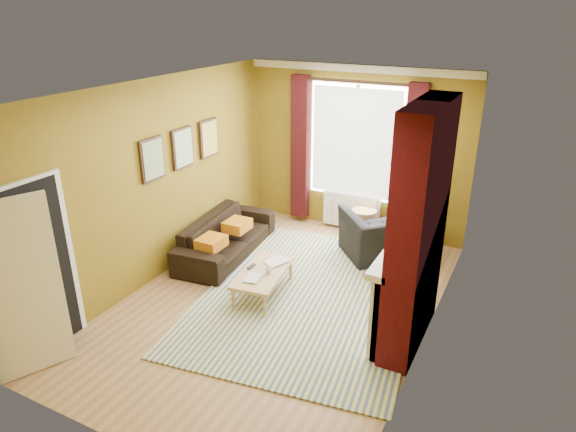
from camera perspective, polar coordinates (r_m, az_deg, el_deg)
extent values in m
plane|color=olive|center=(6.94, -0.95, -9.52)|extent=(5.50, 5.50, 0.00)
cube|color=olive|center=(8.71, 7.58, 7.17)|extent=(3.80, 0.02, 2.80)
cube|color=olive|center=(4.34, -18.68, -10.57)|extent=(3.80, 0.02, 2.80)
cube|color=olive|center=(5.73, 15.99, -1.88)|extent=(0.02, 5.50, 2.80)
cube|color=olive|center=(7.34, -14.26, 3.73)|extent=(0.02, 5.50, 2.80)
cube|color=white|center=(5.94, -1.13, 14.00)|extent=(3.80, 5.50, 0.01)
cube|color=#45090E|center=(5.76, 14.30, -1.57)|extent=(0.35, 1.40, 2.80)
cube|color=silver|center=(6.18, 11.77, -8.44)|extent=(0.12, 1.30, 1.10)
cube|color=silver|center=(5.94, 11.71, -3.96)|extent=(0.22, 1.40, 0.08)
cube|color=silver|center=(5.73, 9.90, -11.39)|extent=(0.16, 0.14, 1.04)
cube|color=silver|center=(6.69, 12.98, -6.29)|extent=(0.16, 0.14, 1.04)
cube|color=black|center=(6.23, 11.97, -9.29)|extent=(0.06, 0.80, 0.90)
cube|color=black|center=(6.46, 11.49, -12.42)|extent=(0.20, 1.00, 0.06)
cube|color=silver|center=(5.58, 10.90, -4.32)|extent=(0.03, 0.12, 0.16)
cube|color=black|center=(5.80, 11.62, -3.40)|extent=(0.03, 0.10, 0.14)
cylinder|color=black|center=(6.03, 12.28, -2.55)|extent=(0.10, 0.10, 0.12)
cube|color=black|center=(5.63, 12.86, 2.96)|extent=(0.03, 0.60, 0.75)
cube|color=olive|center=(5.64, 12.67, 3.00)|extent=(0.01, 0.52, 0.66)
cube|color=silver|center=(8.42, 7.97, 15.93)|extent=(3.80, 0.08, 0.12)
cube|color=white|center=(8.64, 7.56, 8.08)|extent=(1.60, 0.04, 1.90)
cube|color=white|center=(8.60, 7.47, 8.03)|extent=(1.50, 0.02, 1.80)
cube|color=silver|center=(8.62, 7.52, 8.05)|extent=(0.06, 0.04, 1.90)
cube|color=#3A0D10|center=(8.98, 1.37, 7.50)|extent=(0.30, 0.16, 2.50)
cube|color=#3A0D10|center=(8.35, 13.63, 5.69)|extent=(0.30, 0.16, 2.50)
cylinder|color=black|center=(8.36, 7.70, 14.59)|extent=(2.30, 0.05, 0.05)
cube|color=silver|center=(8.95, 7.02, 0.53)|extent=(1.00, 0.10, 0.60)
cube|color=silver|center=(9.05, 4.22, 0.90)|extent=(0.04, 0.03, 0.56)
cube|color=silver|center=(9.01, 4.86, 0.78)|extent=(0.04, 0.03, 0.56)
cube|color=silver|center=(8.97, 5.51, 0.66)|extent=(0.04, 0.03, 0.56)
cube|color=silver|center=(8.94, 6.17, 0.54)|extent=(0.04, 0.03, 0.56)
cube|color=silver|center=(8.90, 6.82, 0.42)|extent=(0.04, 0.03, 0.56)
cube|color=silver|center=(8.87, 7.49, 0.29)|extent=(0.04, 0.03, 0.56)
cube|color=silver|center=(8.84, 8.16, 0.17)|extent=(0.04, 0.03, 0.56)
cube|color=silver|center=(8.81, 8.83, 0.04)|extent=(0.04, 0.03, 0.56)
cube|color=silver|center=(8.77, 9.51, -0.08)|extent=(0.04, 0.03, 0.56)
cube|color=black|center=(7.15, -14.86, 6.12)|extent=(0.04, 0.44, 0.58)
cube|color=gold|center=(7.14, -14.71, 6.09)|extent=(0.01, 0.38, 0.52)
cube|color=black|center=(7.63, -11.65, 7.42)|extent=(0.04, 0.44, 0.58)
cube|color=#37A65C|center=(7.61, -11.50, 7.40)|extent=(0.01, 0.38, 0.52)
cube|color=black|center=(8.13, -8.81, 8.54)|extent=(0.04, 0.44, 0.58)
cube|color=#C97B32|center=(8.11, -8.67, 8.53)|extent=(0.01, 0.38, 0.52)
cube|color=silver|center=(6.22, -26.04, -5.51)|extent=(0.05, 0.94, 2.06)
cube|color=black|center=(6.20, -25.92, -5.56)|extent=(0.02, 0.80, 1.98)
cube|color=silver|center=(5.90, -27.58, -7.35)|extent=(0.37, 0.74, 1.98)
imported|color=#457C37|center=(6.27, 13.08, -0.88)|extent=(0.14, 0.10, 0.27)
cube|color=#AD5F0E|center=(7.52, -8.52, -2.93)|extent=(0.34, 0.40, 0.16)
cube|color=#AD5F0E|center=(8.05, -5.66, -1.03)|extent=(0.34, 0.40, 0.16)
cube|color=#354A93|center=(7.07, 2.56, -8.77)|extent=(3.27, 4.19, 0.02)
imported|color=black|center=(8.12, -6.89, -2.22)|extent=(1.02, 2.14, 0.60)
imported|color=black|center=(8.07, 10.54, -2.04)|extent=(1.54, 1.53, 0.75)
cube|color=tan|center=(6.93, -2.79, -6.27)|extent=(0.69, 1.16, 0.05)
cylinder|color=tan|center=(6.72, -6.12, -9.24)|extent=(0.05, 0.05, 0.32)
cylinder|color=tan|center=(6.56, -2.59, -9.96)|extent=(0.05, 0.05, 0.32)
cylinder|color=tan|center=(7.50, -2.91, -5.50)|extent=(0.05, 0.05, 0.32)
cylinder|color=tan|center=(7.36, 0.29, -6.04)|extent=(0.05, 0.05, 0.32)
cylinder|color=olive|center=(8.67, 8.39, -0.94)|extent=(0.53, 0.53, 0.52)
cylinder|color=black|center=(8.44, 14.33, -3.97)|extent=(0.23, 0.23, 0.03)
cylinder|color=black|center=(8.15, 14.80, 0.49)|extent=(0.02, 0.02, 1.39)
cone|color=beige|center=(7.92, 15.31, 5.21)|extent=(0.23, 0.23, 0.17)
imported|color=#999999|center=(6.76, -4.71, -6.81)|extent=(0.23, 0.28, 0.02)
imported|color=#999999|center=(7.20, -1.85, -4.78)|extent=(0.33, 0.38, 0.02)
imported|color=#999999|center=(6.84, -2.19, -6.03)|extent=(0.13, 0.13, 0.09)
cube|color=#28282B|center=(7.02, -4.09, -5.62)|extent=(0.06, 0.16, 0.02)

